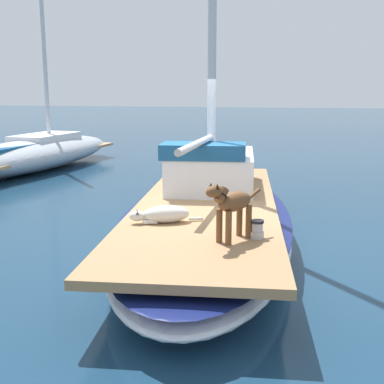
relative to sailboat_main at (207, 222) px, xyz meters
name	(u,v)px	position (x,y,z in m)	size (l,w,h in m)	color
ground_plane	(207,243)	(0.00, 0.00, -0.34)	(120.00, 120.00, 0.00)	navy
sailboat_main	(207,222)	(0.00, 0.00, 0.00)	(3.38, 7.49, 0.66)	white
mast_main	(210,3)	(-0.11, 0.73, 3.31)	(0.14, 2.27, 6.66)	silver
cabin_house	(211,168)	(-0.15, 1.11, 0.67)	(1.66, 2.38, 0.84)	silver
dog_white	(163,214)	(-0.30, -1.32, 0.43)	(0.91, 0.49, 0.22)	silver
dog_brown	(232,204)	(0.66, -1.89, 0.75)	(0.54, 0.85, 0.70)	brown
deck_winch	(257,230)	(0.93, -1.72, 0.42)	(0.16, 0.16, 0.21)	#B7B7BC
coiled_rope	(159,215)	(-0.44, -1.05, 0.35)	(0.32, 0.32, 0.04)	beige
moored_boat_port_side	(35,153)	(-6.37, 5.92, 0.17)	(2.72, 7.66, 7.17)	#B2B7C1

